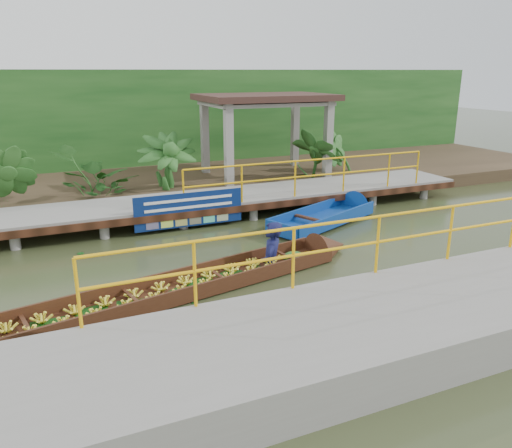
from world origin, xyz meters
name	(u,v)px	position (x,y,z in m)	size (l,w,h in m)	color
ground	(260,256)	(0.00, 0.00, 0.00)	(80.00, 80.00, 0.00)	#2B3219
land_strip	(174,181)	(0.00, 7.50, 0.23)	(30.00, 8.00, 0.45)	#34261A
far_dock	(211,200)	(0.02, 3.43, 0.48)	(16.00, 2.06, 1.66)	gray
near_dock	(430,317)	(1.00, -4.20, 0.30)	(18.00, 2.40, 1.73)	gray
pavilion	(265,106)	(3.00, 6.30, 2.82)	(4.40, 3.00, 3.00)	gray
foliage_backdrop	(155,124)	(0.00, 10.00, 2.00)	(30.00, 0.80, 4.00)	#164616
vendor_boat	(201,273)	(-1.72, -1.11, 0.32)	(8.54, 2.59, 2.26)	#351A0E
moored_blue_boat	(342,212)	(3.37, 1.89, 0.17)	(4.04, 2.50, 0.95)	navy
blue_banner	(189,209)	(-0.88, 2.48, 0.56)	(2.84, 0.04, 0.89)	navy
tropical_plants	(160,163)	(-0.95, 5.30, 1.29)	(14.34, 1.34, 1.68)	#164616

